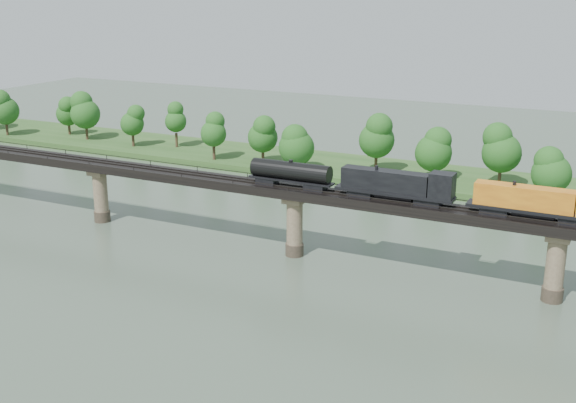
% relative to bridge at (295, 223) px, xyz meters
% --- Properties ---
extents(ground, '(400.00, 400.00, 0.00)m').
position_rel_bridge_xyz_m(ground, '(0.00, -30.00, -5.46)').
color(ground, '#3A4A3B').
rests_on(ground, ground).
extents(far_bank, '(300.00, 24.00, 1.60)m').
position_rel_bridge_xyz_m(far_bank, '(0.00, 55.00, -4.66)').
color(far_bank, '#284B1E').
rests_on(far_bank, ground).
extents(bridge, '(236.00, 30.00, 11.50)m').
position_rel_bridge_xyz_m(bridge, '(0.00, 0.00, 0.00)').
color(bridge, '#473A2D').
rests_on(bridge, ground).
extents(bridge_superstructure, '(220.00, 4.90, 0.75)m').
position_rel_bridge_xyz_m(bridge_superstructure, '(0.00, 0.00, 6.33)').
color(bridge_superstructure, black).
rests_on(bridge_superstructure, bridge).
extents(far_treeline, '(289.06, 17.54, 13.60)m').
position_rel_bridge_xyz_m(far_treeline, '(-8.21, 50.52, 3.37)').
color(far_treeline, '#382619').
rests_on(far_treeline, far_bank).
extents(freight_train, '(73.25, 2.85, 5.04)m').
position_rel_bridge_xyz_m(freight_train, '(29.93, 0.00, 8.45)').
color(freight_train, black).
rests_on(freight_train, bridge).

